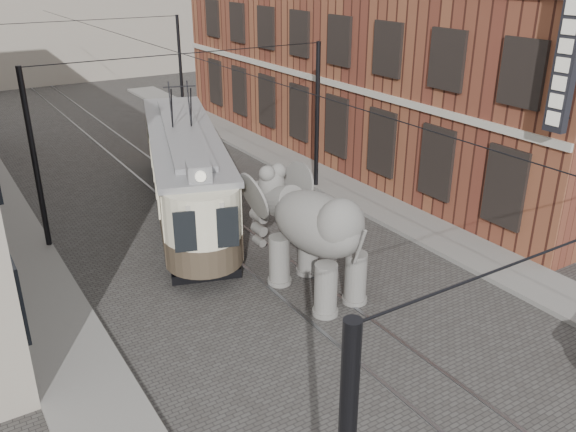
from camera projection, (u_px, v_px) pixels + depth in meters
ground at (287, 279)px, 18.09m from camera, size 120.00×120.00×0.00m
tram_rails at (287, 279)px, 18.09m from camera, size 1.54×80.00×0.02m
sidewalk_right at (432, 232)px, 21.00m from camera, size 2.00×60.00×0.15m
sidewalk_left at (66, 345)px, 14.88m from camera, size 2.00×60.00×0.15m
brick_building at (383, 26)px, 28.11m from camera, size 8.00×26.00×12.00m
catenary at (205, 144)px, 20.70m from camera, size 11.00×30.20×6.00m
tram at (184, 150)px, 22.17m from camera, size 6.07×12.21×4.78m
elephant at (317, 240)px, 16.74m from camera, size 3.42×5.68×3.35m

